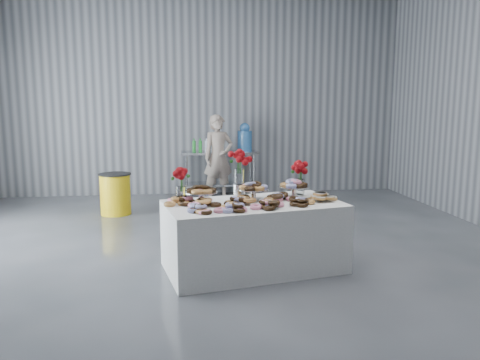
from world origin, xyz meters
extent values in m
plane|color=#393B40|center=(0.00, 0.00, 0.00)|extent=(9.00, 9.00, 0.00)
cube|color=gray|center=(0.00, 4.50, 2.00)|extent=(8.00, 0.04, 4.00)
cube|color=white|center=(0.33, -0.10, 0.38)|extent=(2.06, 1.36, 0.75)
cube|color=silver|center=(0.30, 4.10, 0.88)|extent=(1.50, 0.60, 0.04)
cube|color=silver|center=(0.30, 4.10, 0.25)|extent=(1.40, 0.55, 0.03)
cylinder|color=silver|center=(-0.35, 3.85, 0.43)|extent=(0.04, 0.04, 0.86)
cylinder|color=silver|center=(0.95, 3.85, 0.43)|extent=(0.04, 0.04, 0.86)
cylinder|color=silver|center=(-0.35, 4.35, 0.43)|extent=(0.04, 0.04, 0.86)
cylinder|color=silver|center=(0.95, 4.35, 0.43)|extent=(0.04, 0.04, 0.86)
cylinder|color=silver|center=(-0.24, -0.06, 0.81)|extent=(0.06, 0.06, 0.12)
cylinder|color=silver|center=(-0.24, -0.06, 0.88)|extent=(0.36, 0.36, 0.01)
cylinder|color=silver|center=(0.35, 0.06, 0.81)|extent=(0.06, 0.06, 0.12)
cylinder|color=silver|center=(0.35, 0.06, 0.88)|extent=(0.36, 0.36, 0.01)
cylinder|color=silver|center=(0.84, 0.16, 0.81)|extent=(0.06, 0.06, 0.12)
cylinder|color=silver|center=(0.84, 0.16, 0.88)|extent=(0.36, 0.36, 0.01)
cylinder|color=white|center=(-0.46, 0.00, 0.84)|extent=(0.11, 0.11, 0.18)
cylinder|color=#1E5919|center=(-0.46, 0.00, 0.97)|extent=(0.04, 0.04, 0.18)
cylinder|color=white|center=(0.95, 0.34, 0.84)|extent=(0.11, 0.11, 0.18)
cylinder|color=#1E5919|center=(0.95, 0.34, 0.97)|extent=(0.04, 0.04, 0.18)
cylinder|color=silver|center=(0.21, 0.23, 0.82)|extent=(0.14, 0.14, 0.15)
cylinder|color=white|center=(0.21, 0.23, 0.99)|extent=(0.11, 0.11, 0.18)
cylinder|color=#1E5919|center=(0.21, 0.23, 1.12)|extent=(0.04, 0.04, 0.18)
cylinder|color=#3D83CF|center=(0.80, 4.10, 1.10)|extent=(0.28, 0.28, 0.40)
sphere|color=#3D83CF|center=(0.80, 4.10, 1.36)|extent=(0.20, 0.20, 0.20)
imported|color=#CC8C93|center=(0.25, 3.80, 0.81)|extent=(0.68, 0.55, 1.62)
cylinder|color=yellow|center=(-1.55, 2.78, 0.33)|extent=(0.49, 0.49, 0.66)
cylinder|color=black|center=(-1.55, 2.78, 0.67)|extent=(0.53, 0.53, 0.02)
camera|label=1|loc=(-0.44, -5.04, 1.81)|focal=35.00mm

